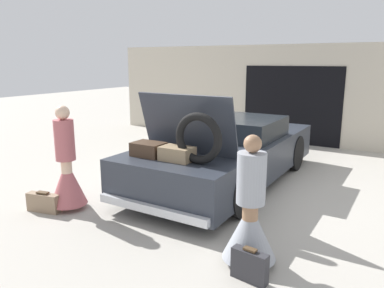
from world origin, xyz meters
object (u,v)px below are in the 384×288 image
(suitcase_beside_right_person, at_px, (250,266))
(suitcase_beside_left_person, at_px, (44,203))
(car, at_px, (227,152))
(person_right, at_px, (250,220))
(person_left, at_px, (67,173))

(suitcase_beside_right_person, bearing_deg, suitcase_beside_left_person, 178.49)
(car, xyz_separation_m, suitcase_beside_right_person, (1.72, -2.97, -0.42))
(person_right, relative_size, suitcase_beside_right_person, 3.65)
(suitcase_beside_right_person, bearing_deg, person_left, 173.15)
(person_left, relative_size, suitcase_beside_right_person, 3.94)
(person_left, bearing_deg, car, 154.59)
(car, height_order, person_left, car)
(car, relative_size, suitcase_beside_left_person, 8.63)
(person_left, height_order, suitcase_beside_right_person, person_left)
(car, distance_m, suitcase_beside_right_person, 3.46)
(person_right, height_order, suitcase_beside_left_person, person_right)
(suitcase_beside_left_person, height_order, suitcase_beside_right_person, suitcase_beside_right_person)
(person_right, distance_m, suitcase_beside_right_person, 0.52)
(car, distance_m, suitcase_beside_left_person, 3.43)
(person_left, bearing_deg, suitcase_beside_left_person, -31.97)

